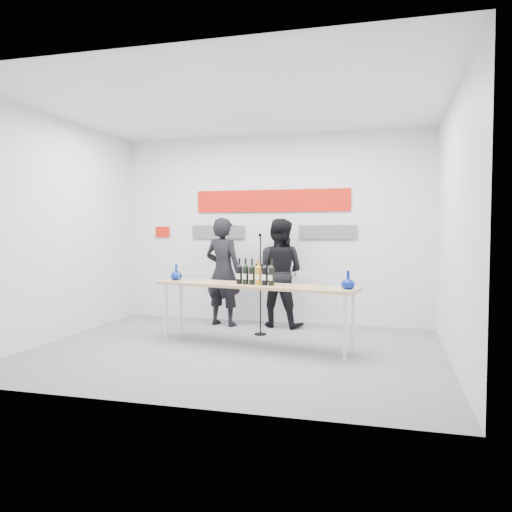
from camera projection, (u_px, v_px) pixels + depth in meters
The scene contains 12 objects.
ground at pixel (235, 350), 6.14m from camera, with size 5.00×5.00×0.00m, color slate.
back_wall at pixel (272, 229), 8.00m from camera, with size 5.00×0.04×3.00m, color silver.
signage at pixel (268, 210), 7.97m from camera, with size 3.38×0.02×0.79m.
tasting_table at pixel (254, 289), 6.33m from camera, with size 2.70×1.02×0.80m.
wine_bottles at pixel (255, 272), 6.27m from camera, with size 0.53×0.17×0.33m.
decanter_left at pixel (176, 272), 6.87m from camera, with size 0.16×0.16×0.21m, color navy, non-canonical shape.
decanter_right at pixel (348, 280), 5.82m from camera, with size 0.16×0.16×0.21m, color navy, non-canonical shape.
glasses_left at pixel (192, 274), 6.73m from camera, with size 0.39×0.28×0.18m.
glasses_right at pixel (309, 280), 5.99m from camera, with size 0.46×0.30×0.18m.
presenter_left at pixel (223, 272), 7.73m from camera, with size 0.61×0.40×1.68m, color black.
presenter_right at pixel (279, 273), 7.63m from camera, with size 0.80×0.63×1.66m, color black.
mic_stand at pixel (260, 304), 7.04m from camera, with size 0.17×0.17×1.44m.
Camera 1 is at (1.81, -5.80, 1.49)m, focal length 35.00 mm.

